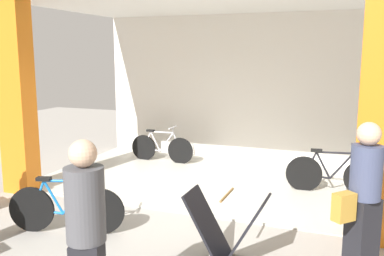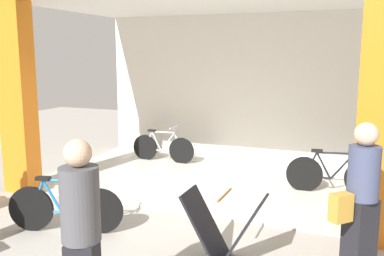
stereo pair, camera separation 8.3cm
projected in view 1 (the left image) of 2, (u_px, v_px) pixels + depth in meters
The scene contains 8 objects.
ground_plane at pixel (170, 212), 6.46m from camera, with size 20.37×20.37×0.00m, color #9E9991.
shop_facade at pixel (211, 65), 7.82m from camera, with size 6.38×3.98×4.06m.
bicycle_inside_0 at pixel (333, 174), 7.26m from camera, with size 1.58×0.43×0.87m.
bicycle_inside_1 at pixel (162, 148), 9.42m from camera, with size 1.48×0.41×0.81m.
bicycle_parked_0 at pixel (66, 208), 5.67m from camera, with size 1.52×0.54×0.86m.
sandwich_board_sign at pixel (226, 228), 4.83m from camera, with size 0.92×0.48×0.83m.
pedestrian_0 at pixel (363, 201), 4.36m from camera, with size 0.54×0.56×1.70m.
pedestrian_2 at pixel (87, 237), 3.51m from camera, with size 0.42×0.55×1.70m.
Camera 1 is at (2.52, -5.62, 2.36)m, focal length 39.79 mm.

